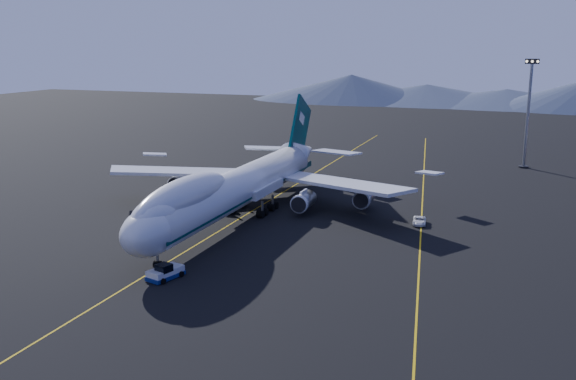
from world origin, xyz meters
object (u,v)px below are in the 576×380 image
(service_van, at_px, (419,221))
(floodlight_mast, at_px, (528,113))
(boeing_747, at_px, (238,187))
(pushback_tug, at_px, (165,273))

(service_van, xyz_separation_m, floodlight_mast, (16.06, 59.81, 12.67))
(boeing_747, height_order, floodlight_mast, floodlight_mast)
(boeing_747, xyz_separation_m, pushback_tug, (3.00, -29.53, -5.14))
(service_van, height_order, floodlight_mast, floodlight_mast)
(pushback_tug, distance_m, floodlight_mast, 106.79)
(pushback_tug, distance_m, service_van, 45.88)
(boeing_747, xyz_separation_m, floodlight_mast, (46.06, 67.37, 7.49))
(boeing_747, bearing_deg, floodlight_mast, 55.64)
(service_van, bearing_deg, floodlight_mast, 67.30)
(pushback_tug, xyz_separation_m, service_van, (27.00, 37.09, -0.04))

